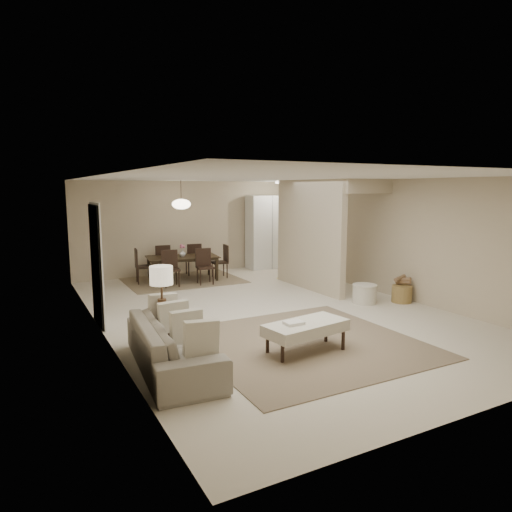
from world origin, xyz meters
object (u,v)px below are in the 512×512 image
pantry_cabinet (268,232)px  dining_table (183,269)px  sofa (173,345)px  ottoman_bench (306,328)px  wicker_basket (402,294)px  side_table (163,336)px  round_pouf (365,294)px

pantry_cabinet → dining_table: size_ratio=1.20×
sofa → ottoman_bench: sofa is taller
dining_table → pantry_cabinet: bearing=20.2°
pantry_cabinet → ottoman_bench: (-2.95, -6.32, -0.70)m
dining_table → wicker_basket: bearing=-45.4°
side_table → dining_table: bearing=67.9°
dining_table → ottoman_bench: bearing=-84.1°
sofa → dining_table: sofa is taller
round_pouf → ottoman_bench: bearing=-146.2°
pantry_cabinet → side_table: 7.25m
round_pouf → side_table: bearing=-169.1°
pantry_cabinet → dining_table: pantry_cabinet is taller
side_table → wicker_basket: size_ratio=1.21×
pantry_cabinet → sofa: (-4.80, -6.02, -0.73)m
wicker_basket → round_pouf: bearing=157.3°
ottoman_bench → round_pouf: (2.63, 1.76, -0.16)m
pantry_cabinet → sofa: 7.74m
wicker_basket → side_table: bearing=-173.9°
sofa → side_table: (0.05, 0.61, -0.07)m
round_pouf → wicker_basket: (0.72, -0.30, -0.02)m
wicker_basket → dining_table: size_ratio=0.23×
sofa → ottoman_bench: 1.87m
pantry_cabinet → sofa: size_ratio=0.97×
wicker_basket → dining_table: bearing=127.3°
sofa → wicker_basket: size_ratio=5.35×
sofa → side_table: 0.61m
sofa → dining_table: size_ratio=1.24×
ottoman_bench → dining_table: (0.14, 5.68, -0.04)m
round_pouf → wicker_basket: round_pouf is taller
ottoman_bench → wicker_basket: ottoman_bench is taller
sofa → round_pouf: sofa is taller
side_table → ottoman_bench: bearing=-26.7°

